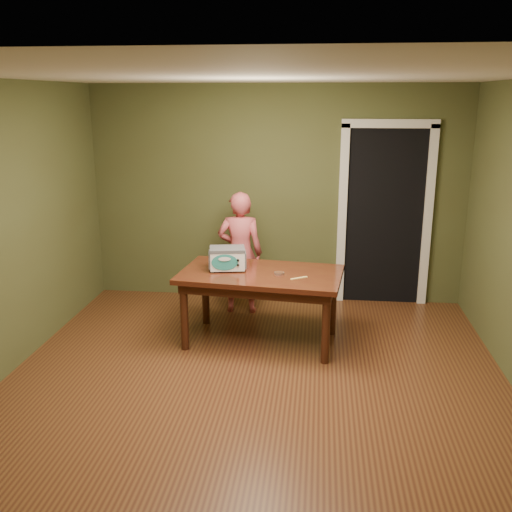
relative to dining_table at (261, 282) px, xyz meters
name	(u,v)px	position (x,y,z in m)	size (l,w,h in m)	color
floor	(252,395)	(0.04, -1.12, -0.65)	(5.00, 5.00, 0.00)	brown
room_shell	(251,197)	(0.04, -1.12, 1.06)	(4.52, 5.02, 2.61)	#49522B
doorway	(382,213)	(1.34, 1.66, 0.41)	(1.10, 0.66, 2.25)	black
dining_table	(261,282)	(0.00, 0.00, 0.00)	(1.69, 1.07, 0.75)	#3E170E
toy_oven	(227,258)	(-0.35, 0.05, 0.23)	(0.41, 0.31, 0.23)	#4C4F54
baking_pan	(279,273)	(0.19, -0.05, 0.11)	(0.10, 0.10, 0.02)	silver
spatula	(299,278)	(0.39, -0.16, 0.10)	(0.18, 0.03, 0.01)	#F2D269
child	(240,253)	(-0.33, 0.84, 0.06)	(0.52, 0.34, 1.42)	#C45056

